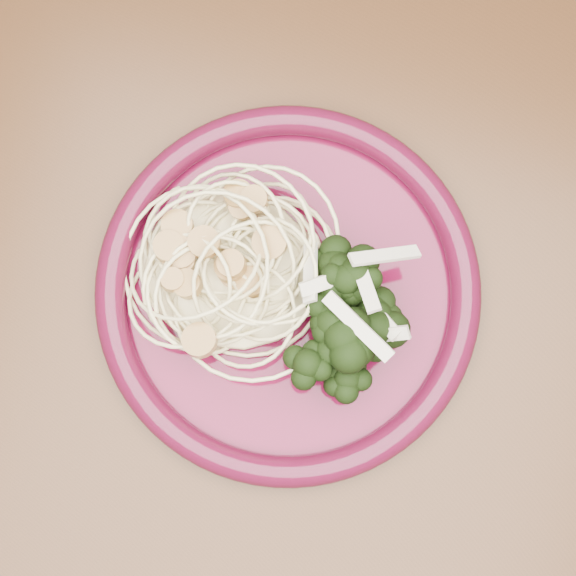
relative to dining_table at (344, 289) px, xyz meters
The scene contains 6 objects.
dining_table is the anchor object (origin of this frame).
dinner_plate 0.12m from the dining_table, 142.45° to the right, with size 0.27×0.27×0.02m.
spaghetti_pile 0.14m from the dining_table, 161.54° to the right, with size 0.12×0.10×0.03m, color beige.
scallop_cluster 0.17m from the dining_table, 161.54° to the right, with size 0.10×0.10×0.03m, color #B58845, non-canonical shape.
broccoli_pile 0.13m from the dining_table, 72.73° to the right, with size 0.08×0.13×0.04m, color black.
onion_garnish 0.16m from the dining_table, 72.73° to the right, with size 0.06×0.08×0.05m, color beige, non-canonical shape.
Camera 1 is at (-0.02, -0.11, 1.28)m, focal length 50.00 mm.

